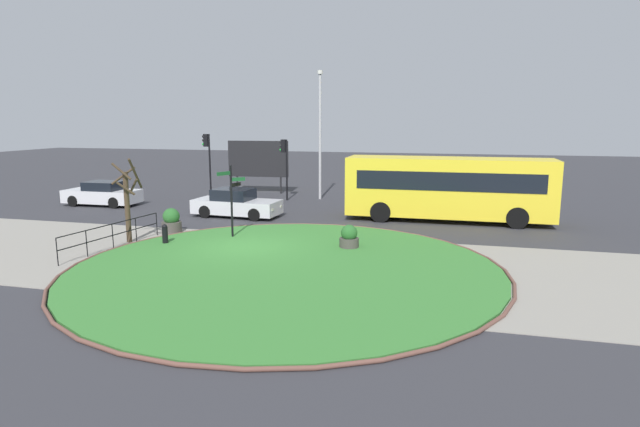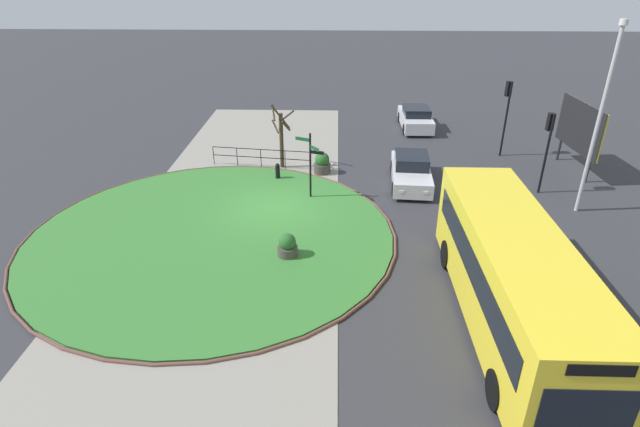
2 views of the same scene
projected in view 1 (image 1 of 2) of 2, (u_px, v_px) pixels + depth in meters
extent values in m
plane|color=#333338|center=(246.00, 249.00, 20.10)|extent=(120.00, 120.00, 0.00)
cube|color=gray|center=(229.00, 260.00, 18.56)|extent=(32.00, 8.79, 0.02)
cylinder|color=#387A33|center=(286.00, 268.00, 17.42)|extent=(14.27, 14.27, 0.10)
torus|color=brown|center=(286.00, 267.00, 17.42)|extent=(14.58, 14.58, 0.11)
cylinder|color=black|center=(232.00, 203.00, 21.58)|extent=(0.09, 0.09, 3.01)
sphere|color=black|center=(230.00, 166.00, 21.31)|extent=(0.10, 0.10, 0.10)
cube|color=#195128|center=(223.00, 174.00, 21.06)|extent=(0.32, 0.63, 0.15)
cube|color=#195128|center=(239.00, 179.00, 21.54)|extent=(0.46, 0.38, 0.15)
cube|color=black|center=(236.00, 185.00, 21.73)|extent=(0.19, 0.56, 0.15)
cylinder|color=black|center=(165.00, 236.00, 20.66)|extent=(0.23, 0.23, 0.71)
sphere|color=black|center=(165.00, 227.00, 20.59)|extent=(0.21, 0.21, 0.21)
cube|color=black|center=(112.00, 224.00, 19.94)|extent=(0.70, 5.13, 0.03)
cube|color=black|center=(113.00, 235.00, 20.02)|extent=(0.70, 5.13, 0.03)
cylinder|color=black|center=(157.00, 224.00, 22.39)|extent=(0.04, 0.04, 0.99)
cylinder|color=black|center=(136.00, 230.00, 21.21)|extent=(0.04, 0.04, 0.99)
cylinder|color=black|center=(113.00, 237.00, 20.03)|extent=(0.04, 0.04, 0.99)
cylinder|color=black|center=(87.00, 244.00, 18.84)|extent=(0.04, 0.04, 0.99)
cylinder|color=black|center=(57.00, 252.00, 17.66)|extent=(0.04, 0.04, 0.99)
cube|color=yellow|center=(448.00, 187.00, 25.39)|extent=(9.83, 2.41, 2.83)
cube|color=black|center=(449.00, 176.00, 26.48)|extent=(8.65, 0.02, 0.88)
cube|color=black|center=(448.00, 182.00, 24.17)|extent=(8.65, 0.02, 0.88)
cube|color=black|center=(557.00, 187.00, 24.18)|extent=(0.02, 1.97, 1.10)
cube|color=black|center=(559.00, 165.00, 23.99)|extent=(0.02, 1.32, 0.28)
cylinder|color=black|center=(512.00, 210.00, 25.90)|extent=(1.00, 0.30, 1.00)
cylinder|color=black|center=(517.00, 218.00, 23.80)|extent=(1.00, 0.30, 1.00)
cylinder|color=black|center=(386.00, 205.00, 27.41)|extent=(1.00, 0.30, 1.00)
cylinder|color=black|center=(381.00, 212.00, 25.31)|extent=(1.00, 0.30, 1.00)
cube|color=silver|center=(237.00, 206.00, 26.74)|extent=(4.57, 2.08, 0.70)
cube|color=black|center=(233.00, 194.00, 26.68)|extent=(2.02, 1.69, 0.56)
cube|color=#EAEACC|center=(281.00, 206.00, 26.54)|extent=(0.03, 0.20, 0.12)
cube|color=#EAEACC|center=(273.00, 210.00, 25.55)|extent=(0.03, 0.20, 0.12)
cylinder|color=black|center=(268.00, 209.00, 27.11)|extent=(0.65, 0.26, 0.64)
cylinder|color=black|center=(255.00, 215.00, 25.60)|extent=(0.65, 0.26, 0.64)
cylinder|color=black|center=(221.00, 207.00, 27.96)|extent=(0.65, 0.26, 0.64)
cylinder|color=black|center=(205.00, 212.00, 26.45)|extent=(0.65, 0.26, 0.64)
cube|color=silver|center=(102.00, 196.00, 30.29)|extent=(4.31, 1.82, 0.73)
cube|color=black|center=(104.00, 186.00, 30.14)|extent=(1.98, 1.59, 0.50)
cube|color=#EAEACC|center=(64.00, 195.00, 30.28)|extent=(0.02, 0.20, 0.12)
cube|color=#EAEACC|center=(77.00, 193.00, 31.30)|extent=(0.02, 0.20, 0.12)
cylinder|color=black|center=(73.00, 201.00, 29.86)|extent=(0.64, 0.22, 0.64)
cylinder|color=black|center=(92.00, 197.00, 31.42)|extent=(0.64, 0.22, 0.64)
cylinder|color=black|center=(114.00, 203.00, 29.24)|extent=(0.64, 0.22, 0.64)
cylinder|color=black|center=(131.00, 199.00, 30.79)|extent=(0.64, 0.22, 0.64)
cylinder|color=black|center=(287.00, 170.00, 31.93)|extent=(0.11, 0.11, 3.74)
cube|color=black|center=(283.00, 146.00, 31.69)|extent=(0.28, 0.28, 0.78)
sphere|color=black|center=(281.00, 142.00, 31.67)|extent=(0.16, 0.16, 0.16)
sphere|color=black|center=(281.00, 146.00, 31.71)|extent=(0.16, 0.16, 0.16)
sphere|color=green|center=(281.00, 150.00, 31.76)|extent=(0.16, 0.16, 0.16)
cylinder|color=black|center=(210.00, 166.00, 32.71)|extent=(0.11, 0.11, 4.05)
cube|color=black|center=(206.00, 140.00, 32.42)|extent=(0.32, 0.32, 0.78)
sphere|color=black|center=(203.00, 136.00, 32.37)|extent=(0.16, 0.16, 0.16)
sphere|color=black|center=(203.00, 140.00, 32.42)|extent=(0.16, 0.16, 0.16)
sphere|color=green|center=(203.00, 144.00, 32.46)|extent=(0.16, 0.16, 0.16)
cylinder|color=#B7B7BC|center=(320.00, 138.00, 32.07)|extent=(0.16, 0.16, 7.63)
cylinder|color=silver|center=(320.00, 72.00, 31.36)|extent=(0.32, 0.32, 0.22)
cylinder|color=black|center=(237.00, 176.00, 35.53)|extent=(0.12, 0.12, 2.32)
cylinder|color=black|center=(281.00, 176.00, 34.97)|extent=(0.12, 0.12, 2.32)
cube|color=yellow|center=(258.00, 159.00, 35.04)|extent=(4.10, 0.38, 2.32)
cube|color=black|center=(258.00, 159.00, 34.98)|extent=(4.19, 0.29, 2.42)
cylinder|color=#47423D|center=(172.00, 227.00, 22.97)|extent=(0.86, 0.86, 0.50)
sphere|color=#286028|center=(171.00, 216.00, 22.88)|extent=(0.73, 0.73, 0.73)
cylinder|color=#47423D|center=(349.00, 244.00, 20.01)|extent=(0.75, 0.75, 0.45)
sphere|color=#286028|center=(349.00, 233.00, 19.94)|extent=(0.64, 0.64, 0.64)
cylinder|color=#423323|center=(127.00, 208.00, 20.92)|extent=(0.21, 0.21, 2.89)
cylinder|color=#423323|center=(121.00, 171.00, 20.30)|extent=(0.76, 0.27, 0.69)
cylinder|color=#423323|center=(133.00, 186.00, 20.99)|extent=(0.65, 0.43, 0.67)
cylinder|color=#423323|center=(126.00, 189.00, 20.48)|extent=(0.63, 0.46, 0.58)
cylinder|color=#423323|center=(123.00, 176.00, 21.09)|extent=(0.77, 0.74, 0.72)
cylinder|color=#423323|center=(135.00, 174.00, 20.61)|extent=(0.19, 0.95, 1.27)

